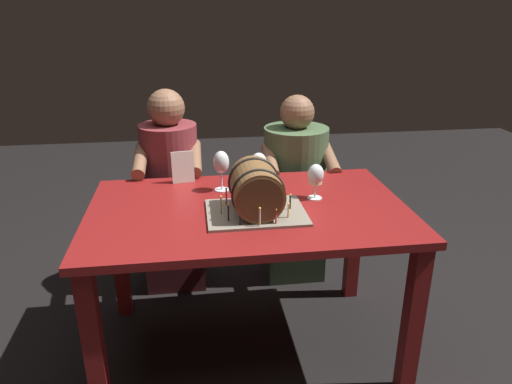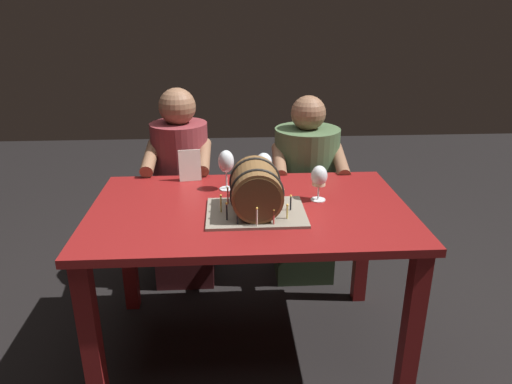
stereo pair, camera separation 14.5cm
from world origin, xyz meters
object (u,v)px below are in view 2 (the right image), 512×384
dining_table (250,229)px  wine_glass_red (264,164)px  wine_glass_empty (226,162)px  barrel_cake (256,191)px  wine_glass_white (319,178)px  menu_card (190,165)px  person_seated_right (305,195)px  person_seated_left (183,198)px

dining_table → wine_glass_red: wine_glass_red is taller
wine_glass_empty → barrel_cake: bearing=-67.5°
barrel_cake → wine_glass_white: barrel_cake is taller
wine_glass_white → menu_card: size_ratio=1.03×
wine_glass_empty → person_seated_right: bearing=44.4°
wine_glass_red → wine_glass_white: bearing=-36.8°
barrel_cake → person_seated_left: person_seated_left is taller
dining_table → wine_glass_red: 0.34m
person_seated_left → wine_glass_empty: bearing=-59.9°
wine_glass_empty → wine_glass_red: wine_glass_empty is taller
dining_table → person_seated_left: 0.78m
menu_card → person_seated_left: person_seated_left is taller
person_seated_right → wine_glass_white: bearing=-94.3°
wine_glass_empty → wine_glass_red: 0.18m
wine_glass_red → person_seated_left: person_seated_left is taller
wine_glass_white → person_seated_right: person_seated_right is taller
person_seated_left → person_seated_right: bearing=0.0°
wine_glass_white → wine_glass_red: bearing=143.2°
wine_glass_white → person_seated_left: bearing=137.8°
wine_glass_red → wine_glass_white: (0.24, -0.18, -0.01)m
dining_table → person_seated_left: size_ratio=1.20×
wine_glass_empty → wine_glass_white: 0.45m
wine_glass_empty → wine_glass_white: bearing=-21.4°
wine_glass_red → person_seated_right: person_seated_right is taller
dining_table → barrel_cake: size_ratio=3.35×
wine_glass_empty → person_seated_right: 0.74m
wine_glass_empty → person_seated_left: size_ratio=0.17×
menu_card → person_seated_left: 0.45m
dining_table → wine_glass_white: size_ratio=8.52×
menu_card → wine_glass_white: bearing=-34.0°
dining_table → person_seated_left: (-0.36, 0.68, -0.11)m
menu_card → person_seated_right: bearing=18.7°
wine_glass_red → wine_glass_white: size_ratio=1.06×
wine_glass_empty → person_seated_left: person_seated_left is taller
barrel_cake → wine_glass_white: size_ratio=2.55×
person_seated_left → wine_glass_white: bearing=-42.2°
wine_glass_red → menu_card: 0.39m
person_seated_left → menu_card: bearing=-76.0°
dining_table → wine_glass_white: 0.39m
wine_glass_white → person_seated_left: (-0.68, 0.62, -0.33)m
barrel_cake → wine_glass_white: 0.32m
barrel_cake → wine_glass_red: size_ratio=2.40×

